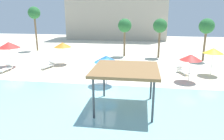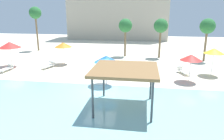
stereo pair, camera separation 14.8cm
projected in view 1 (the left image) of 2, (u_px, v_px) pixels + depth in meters
The scene contains 17 objects.
ground_plane at pixel (100, 91), 17.50m from camera, with size 80.00×80.00×0.00m, color beige.
lagoon_water at pixel (83, 124), 12.49m from camera, with size 44.00×13.50×0.04m, color #8CC6CC.
shade_pavilion at pixel (126, 71), 13.85m from camera, with size 4.21×4.21×2.82m.
beach_umbrella_yellow_0 at pixel (213, 51), 21.33m from camera, with size 1.96×1.96×2.78m.
beach_umbrella_red_1 at pixel (9, 45), 24.42m from camera, with size 2.49×2.49×2.93m.
beach_umbrella_blue_2 at pixel (106, 59), 18.39m from camera, with size 2.08×2.08×2.66m.
beach_umbrella_red_3 at pixel (191, 57), 19.40m from camera, with size 1.96×1.96×2.56m.
beach_umbrella_orange_4 at pixel (63, 45), 25.67m from camera, with size 2.06×2.06×2.69m.
lounge_chair_0 at pixel (182, 70), 22.43m from camera, with size 1.22×1.99×0.74m.
lounge_chair_1 at pixel (6, 68), 23.19m from camera, with size 0.75×1.94×0.74m.
lounge_chair_2 at pixel (141, 71), 22.31m from camera, with size 1.57×1.90×0.74m.
lounge_chair_4 at pixel (48, 65), 24.51m from camera, with size 1.11×1.99×0.74m.
palm_tree_0 at pixel (160, 26), 28.92m from camera, with size 1.90×1.90×5.35m.
palm_tree_1 at pixel (34, 14), 33.64m from camera, with size 1.90×1.90×6.97m.
palm_tree_2 at pixel (125, 26), 29.81m from camera, with size 1.90×1.90×5.31m.
palm_tree_3 at pixel (207, 27), 26.87m from camera, with size 1.90×1.90×5.44m.
hotel_block_0 at pixel (117, 2), 48.25m from camera, with size 21.95×8.32×16.36m, color #B2A893.
Camera 1 is at (3.29, -16.07, 6.42)m, focal length 34.31 mm.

